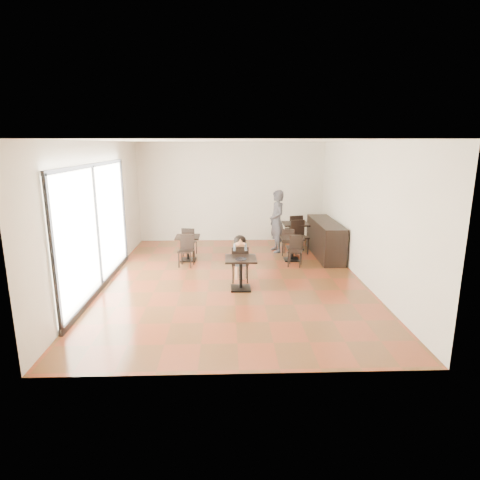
{
  "coord_description": "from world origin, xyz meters",
  "views": [
    {
      "loc": [
        -0.15,
        -9.02,
        3.15
      ],
      "look_at": [
        0.14,
        -0.15,
        1.0
      ],
      "focal_mm": 30.0,
      "sensor_mm": 36.0,
      "label": 1
    }
  ],
  "objects_px": {
    "chair_back_a": "(294,230)",
    "child": "(240,259)",
    "chair_mid_a": "(289,242)",
    "cafe_table_back": "(295,236)",
    "cafe_table_left": "(188,248)",
    "chair_left_a": "(190,241)",
    "child_table": "(241,274)",
    "chair_back_b": "(300,237)",
    "adult_patron": "(277,221)",
    "chair_mid_b": "(295,252)",
    "cafe_table_mid": "(292,249)",
    "child_chair": "(240,263)",
    "chair_left_b": "(186,251)"
  },
  "relations": [
    {
      "from": "cafe_table_back",
      "to": "chair_mid_a",
      "type": "bearing_deg",
      "value": -113.55
    },
    {
      "from": "cafe_table_mid",
      "to": "cafe_table_back",
      "type": "distance_m",
      "value": 1.28
    },
    {
      "from": "adult_patron",
      "to": "chair_left_a",
      "type": "distance_m",
      "value": 2.61
    },
    {
      "from": "adult_patron",
      "to": "cafe_table_back",
      "type": "height_order",
      "value": "adult_patron"
    },
    {
      "from": "chair_left_b",
      "to": "cafe_table_back",
      "type": "bearing_deg",
      "value": 37.01
    },
    {
      "from": "cafe_table_back",
      "to": "chair_mid_b",
      "type": "height_order",
      "value": "cafe_table_back"
    },
    {
      "from": "child_chair",
      "to": "cafe_table_back",
      "type": "xyz_separation_m",
      "value": [
        1.78,
        2.91,
        -0.03
      ]
    },
    {
      "from": "cafe_table_mid",
      "to": "chair_back_b",
      "type": "xyz_separation_m",
      "value": [
        0.34,
        0.69,
        0.15
      ]
    },
    {
      "from": "adult_patron",
      "to": "child",
      "type": "bearing_deg",
      "value": -37.17
    },
    {
      "from": "cafe_table_back",
      "to": "chair_mid_b",
      "type": "distance_m",
      "value": 1.81
    },
    {
      "from": "child_chair",
      "to": "cafe_table_left",
      "type": "height_order",
      "value": "child_chair"
    },
    {
      "from": "chair_mid_b",
      "to": "chair_left_a",
      "type": "height_order",
      "value": "chair_left_a"
    },
    {
      "from": "chair_back_a",
      "to": "child",
      "type": "bearing_deg",
      "value": 49.25
    },
    {
      "from": "child",
      "to": "cafe_table_left",
      "type": "distance_m",
      "value": 2.23
    },
    {
      "from": "child_table",
      "to": "chair_left_b",
      "type": "bearing_deg",
      "value": 128.12
    },
    {
      "from": "cafe_table_left",
      "to": "chair_left_a",
      "type": "bearing_deg",
      "value": 90.0
    },
    {
      "from": "adult_patron",
      "to": "cafe_table_left",
      "type": "height_order",
      "value": "adult_patron"
    },
    {
      "from": "chair_left_a",
      "to": "chair_back_b",
      "type": "xyz_separation_m",
      "value": [
        3.19,
        0.07,
        0.07
      ]
    },
    {
      "from": "cafe_table_mid",
      "to": "chair_mid_b",
      "type": "bearing_deg",
      "value": -90.0
    },
    {
      "from": "child_table",
      "to": "cafe_table_left",
      "type": "height_order",
      "value": "child_table"
    },
    {
      "from": "child_table",
      "to": "cafe_table_back",
      "type": "bearing_deg",
      "value": 62.79
    },
    {
      "from": "cafe_table_back",
      "to": "chair_left_b",
      "type": "xyz_separation_m",
      "value": [
        -3.15,
        -1.72,
        0.01
      ]
    },
    {
      "from": "adult_patron",
      "to": "chair_mid_b",
      "type": "xyz_separation_m",
      "value": [
        0.31,
        -1.49,
        -0.52
      ]
    },
    {
      "from": "child_chair",
      "to": "chair_back_a",
      "type": "relative_size",
      "value": 0.9
    },
    {
      "from": "child_table",
      "to": "chair_back_b",
      "type": "bearing_deg",
      "value": 57.96
    },
    {
      "from": "cafe_table_back",
      "to": "chair_mid_a",
      "type": "relative_size",
      "value": 1.01
    },
    {
      "from": "child_chair",
      "to": "chair_mid_a",
      "type": "xyz_separation_m",
      "value": [
        1.48,
        2.22,
        -0.04
      ]
    },
    {
      "from": "child_table",
      "to": "cafe_table_left",
      "type": "distance_m",
      "value": 2.67
    },
    {
      "from": "cafe_table_left",
      "to": "child_table",
      "type": "bearing_deg",
      "value": -59.18
    },
    {
      "from": "chair_mid_b",
      "to": "chair_back_b",
      "type": "xyz_separation_m",
      "value": [
        0.34,
        1.24,
        0.09
      ]
    },
    {
      "from": "child_chair",
      "to": "adult_patron",
      "type": "height_order",
      "value": "adult_patron"
    },
    {
      "from": "child_table",
      "to": "chair_back_b",
      "type": "distance_m",
      "value": 3.44
    },
    {
      "from": "child",
      "to": "chair_left_b",
      "type": "distance_m",
      "value": 1.82
    },
    {
      "from": "child",
      "to": "chair_back_a",
      "type": "distance_m",
      "value": 3.91
    },
    {
      "from": "cafe_table_back",
      "to": "chair_back_b",
      "type": "bearing_deg",
      "value": -85.56
    },
    {
      "from": "chair_left_a",
      "to": "cafe_table_back",
      "type": "bearing_deg",
      "value": -160.5
    },
    {
      "from": "child_chair",
      "to": "adult_patron",
      "type": "relative_size",
      "value": 0.47
    },
    {
      "from": "chair_left_b",
      "to": "cafe_table_left",
      "type": "bearing_deg",
      "value": 98.41
    },
    {
      "from": "cafe_table_mid",
      "to": "chair_left_a",
      "type": "relative_size",
      "value": 0.8
    },
    {
      "from": "cafe_table_left",
      "to": "chair_mid_a",
      "type": "relative_size",
      "value": 0.87
    },
    {
      "from": "adult_patron",
      "to": "chair_mid_b",
      "type": "height_order",
      "value": "adult_patron"
    },
    {
      "from": "cafe_table_mid",
      "to": "chair_mid_a",
      "type": "relative_size",
      "value": 0.83
    },
    {
      "from": "child_chair",
      "to": "chair_left_a",
      "type": "relative_size",
      "value": 1.06
    },
    {
      "from": "child_chair",
      "to": "chair_left_a",
      "type": "bearing_deg",
      "value": -59.18
    },
    {
      "from": "child",
      "to": "chair_mid_a",
      "type": "distance_m",
      "value": 2.68
    },
    {
      "from": "cafe_table_mid",
      "to": "chair_back_a",
      "type": "distance_m",
      "value": 1.83
    },
    {
      "from": "child_table",
      "to": "chair_mid_a",
      "type": "xyz_separation_m",
      "value": [
        1.48,
        2.77,
        0.03
      ]
    },
    {
      "from": "adult_patron",
      "to": "chair_mid_a",
      "type": "height_order",
      "value": "adult_patron"
    },
    {
      "from": "chair_back_a",
      "to": "child_chair",
      "type": "bearing_deg",
      "value": 49.25
    },
    {
      "from": "chair_mid_a",
      "to": "cafe_table_back",
      "type": "bearing_deg",
      "value": -96.83
    }
  ]
}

